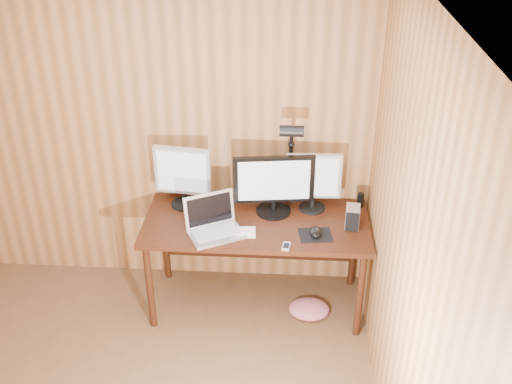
# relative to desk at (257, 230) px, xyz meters

# --- Properties ---
(room_shell) EXTENTS (4.00, 4.00, 4.00)m
(room_shell) POSITION_rel_desk_xyz_m (-0.93, -1.70, 0.62)
(room_shell) COLOR brown
(room_shell) RESTS_ON ground
(desk) EXTENTS (1.60, 0.70, 0.75)m
(desk) POSITION_rel_desk_xyz_m (0.00, 0.00, 0.00)
(desk) COLOR #34160A
(desk) RESTS_ON floor
(monitor_center) EXTENTS (0.58, 0.25, 0.45)m
(monitor_center) POSITION_rel_desk_xyz_m (0.11, 0.06, 0.36)
(monitor_center) COLOR black
(monitor_center) RESTS_ON desk
(monitor_left) EXTENTS (0.42, 0.20, 0.47)m
(monitor_left) POSITION_rel_desk_xyz_m (-0.54, 0.12, 0.38)
(monitor_left) COLOR black
(monitor_left) RESTS_ON desk
(monitor_right) EXTENTS (0.40, 0.19, 0.45)m
(monitor_right) POSITION_rel_desk_xyz_m (0.40, 0.12, 0.36)
(monitor_right) COLOR black
(monitor_right) RESTS_ON desk
(laptop) EXTENTS (0.44, 0.41, 0.26)m
(laptop) POSITION_rel_desk_xyz_m (-0.29, -0.22, 0.19)
(laptop) COLOR silver
(laptop) RESTS_ON desk
(keyboard) EXTENTS (0.42, 0.15, 0.02)m
(keyboard) POSITION_rel_desk_xyz_m (-0.20, -0.24, 0.13)
(keyboard) COLOR white
(keyboard) RESTS_ON desk
(mousepad) EXTENTS (0.24, 0.21, 0.00)m
(mousepad) POSITION_rel_desk_xyz_m (0.42, -0.22, 0.12)
(mousepad) COLOR black
(mousepad) RESTS_ON desk
(mouse) EXTENTS (0.11, 0.14, 0.04)m
(mouse) POSITION_rel_desk_xyz_m (0.42, -0.22, 0.15)
(mouse) COLOR black
(mouse) RESTS_ON mousepad
(hard_drive) EXTENTS (0.11, 0.15, 0.15)m
(hard_drive) POSITION_rel_desk_xyz_m (0.67, -0.09, 0.20)
(hard_drive) COLOR silver
(hard_drive) RESTS_ON desk
(phone) EXTENTS (0.06, 0.10, 0.01)m
(phone) POSITION_rel_desk_xyz_m (0.22, -0.37, 0.13)
(phone) COLOR silver
(phone) RESTS_ON desk
(speaker) EXTENTS (0.05, 0.05, 0.11)m
(speaker) POSITION_rel_desk_xyz_m (0.75, 0.18, 0.18)
(speaker) COLOR black
(speaker) RESTS_ON desk
(desk_lamp) EXTENTS (0.17, 0.24, 0.73)m
(desk_lamp) POSITION_rel_desk_xyz_m (0.23, 0.15, 0.57)
(desk_lamp) COLOR black
(desk_lamp) RESTS_ON desk
(fabric_pile) EXTENTS (0.35, 0.30, 0.10)m
(fabric_pile) POSITION_rel_desk_xyz_m (0.40, -0.17, -0.58)
(fabric_pile) COLOR #CB6271
(fabric_pile) RESTS_ON floor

